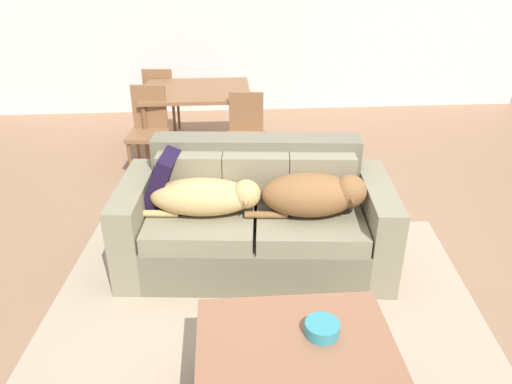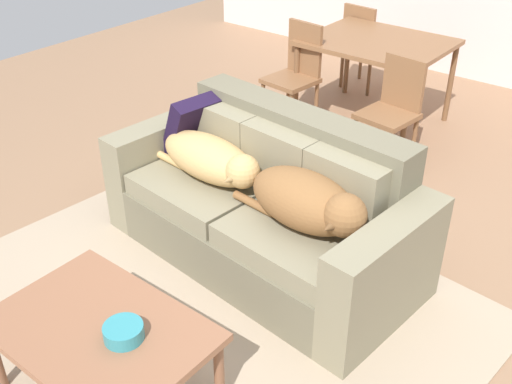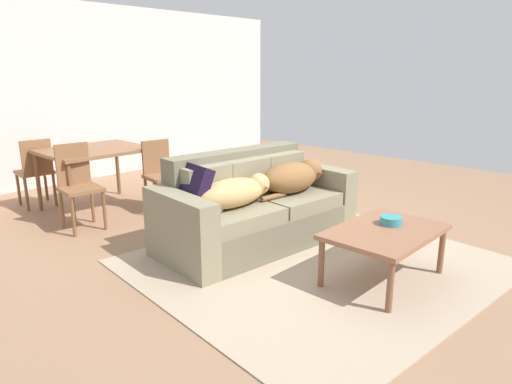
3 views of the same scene
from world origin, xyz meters
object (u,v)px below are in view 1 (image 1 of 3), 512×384
dog_on_left_cushion (207,197)px  throw_pillow_by_left_arm (162,178)px  dog_on_right_cushion (315,194)px  couch (256,219)px  coffee_table (295,346)px  dining_chair_near_right (246,131)px  dining_chair_near_left (149,127)px  dining_chair_far_left (161,98)px  bowl_on_coffee_table (322,328)px  dining_table (197,95)px

dog_on_left_cushion → throw_pillow_by_left_arm: throw_pillow_by_left_arm is taller
dog_on_right_cushion → throw_pillow_by_left_arm: throw_pillow_by_left_arm is taller
couch → throw_pillow_by_left_arm: 0.78m
couch → coffee_table: (0.10, -1.40, 0.05)m
dog_on_right_cushion → dining_chair_near_right: dining_chair_near_right is taller
dining_chair_near_left → dining_chair_far_left: (0.01, 1.17, -0.03)m
dog_on_left_cushion → throw_pillow_by_left_arm: 0.41m
bowl_on_coffee_table → dining_table: bearing=101.7°
couch → dog_on_right_cushion: couch is taller
dining_table → dog_on_left_cushion: bearing=-86.5°
dog_on_right_cushion → dining_chair_near_left: dining_chair_near_left is taller
dining_chair_near_right → dog_on_left_cushion: bearing=-95.6°
coffee_table → dining_chair_near_right: dining_chair_near_right is taller
throw_pillow_by_left_arm → dog_on_right_cushion: bearing=-14.6°
dining_table → throw_pillow_by_left_arm: bearing=-95.2°
dog_on_left_cushion → dining_table: 2.35m
dog_on_left_cushion → dog_on_right_cushion: bearing=0.2°
dining_table → dining_chair_near_left: 0.75m
couch → throw_pillow_by_left_arm: couch is taller
throw_pillow_by_left_arm → bowl_on_coffee_table: size_ratio=2.40×
dining_table → dining_chair_near_right: 0.85m
dining_chair_near_right → coffee_table: bearing=-81.6°
dining_chair_near_right → bowl_on_coffee_table: bearing=-78.9°
dining_chair_near_left → dining_chair_far_left: 1.17m
couch → dining_chair_near_right: couch is taller
couch → dining_table: 2.32m
bowl_on_coffee_table → dining_chair_near_right: 2.98m
couch → dining_chair_far_left: couch is taller
coffee_table → dining_table: size_ratio=0.85×
couch → coffee_table: 1.40m
dining_table → dining_chair_near_left: bearing=-133.0°
bowl_on_coffee_table → dining_chair_far_left: dining_chair_far_left is taller
throw_pillow_by_left_arm → dining_chair_near_left: dining_chair_near_left is taller
dog_on_right_cushion → coffee_table: bearing=-99.1°
throw_pillow_by_left_arm → dining_table: size_ratio=0.37×
coffee_table → dining_chair_near_left: dining_chair_near_left is taller
coffee_table → dining_chair_near_left: (-1.10, 3.11, 0.12)m
throw_pillow_by_left_arm → bowl_on_coffee_table: 1.77m
dining_table → couch: bearing=-77.3°
couch → dining_chair_far_left: bearing=114.2°
dog_on_left_cushion → dog_on_right_cushion: (0.77, -0.07, 0.02)m
coffee_table → dining_table: bearing=99.4°
dog_on_left_cushion → dining_chair_near_right: 1.75m
throw_pillow_by_left_arm → couch: bearing=-9.9°
dog_on_right_cushion → dining_table: dog_on_right_cushion is taller
couch → dining_table: (-0.50, 2.24, 0.34)m
bowl_on_coffee_table → dining_chair_near_left: (-1.24, 3.08, 0.03)m
dog_on_right_cushion → coffee_table: (-0.31, -1.23, -0.24)m
dog_on_left_cushion → dog_on_right_cushion: dog_on_right_cushion is taller
dining_chair_near_right → throw_pillow_by_left_arm: bearing=-108.9°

